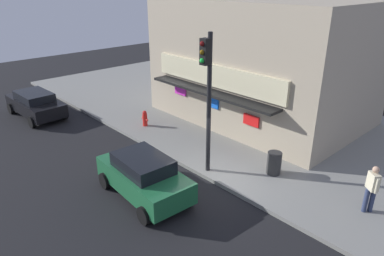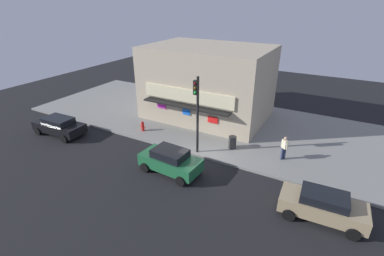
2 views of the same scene
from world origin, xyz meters
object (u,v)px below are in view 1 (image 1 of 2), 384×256
Objects in this scene: trash_can at (274,163)px; pedestrian at (372,187)px; traffic_light at (207,88)px; fire_hydrant at (145,118)px; parked_car_green at (144,176)px; parked_car_black at (36,104)px.

pedestrian reaches higher than trash_can.
pedestrian is (5.70, 2.08, -2.62)m from traffic_light.
trash_can is (7.72, 0.85, 0.05)m from fire_hydrant.
traffic_light is 6.61m from pedestrian.
parked_car_green is at bearing -35.99° from fire_hydrant.
pedestrian is at bearing 15.13° from parked_car_black.
traffic_light is at bearing -137.03° from trash_can.
parked_car_black is at bearing -164.87° from pedestrian.
fire_hydrant is at bearing 169.78° from traffic_light.
parked_car_black is at bearing -167.40° from traffic_light.
pedestrian is 0.42× the size of parked_car_green.
fire_hydrant is 6.89m from parked_car_black.
parked_car_black is (-11.57, -2.59, -2.95)m from traffic_light.
fire_hydrant is 0.21× the size of parked_car_green.
traffic_light is 1.25× the size of parked_car_black.
parked_car_green is at bearing -117.93° from trash_can.
fire_hydrant is (-5.71, 1.03, -3.16)m from traffic_light.
pedestrian is 17.89m from parked_car_black.
pedestrian reaches higher than parked_car_green.
parked_car_black is (-13.58, -4.46, 0.15)m from trash_can.
traffic_light is 6.00× the size of trash_can.
parked_car_green reaches higher than trash_can.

